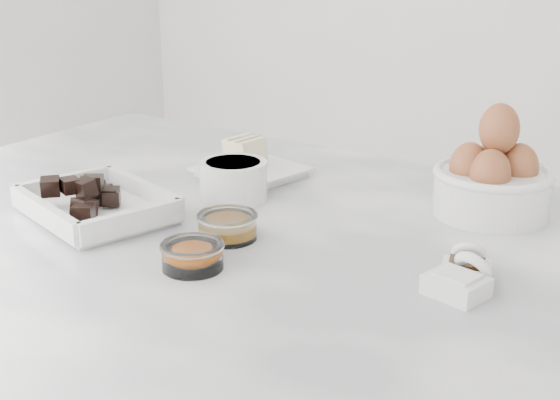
{
  "coord_description": "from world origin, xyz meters",
  "views": [
    {
      "loc": [
        0.53,
        -0.71,
        1.29
      ],
      "look_at": [
        0.02,
        0.03,
        0.98
      ],
      "focal_mm": 50.0,
      "sensor_mm": 36.0,
      "label": 1
    }
  ],
  "objects_px": {
    "zest_bowl": "(193,254)",
    "vanilla_spoon": "(467,267)",
    "honey_bowl": "(228,225)",
    "chocolate_dish": "(96,200)",
    "butter_plate": "(250,165)",
    "sugar_ramekin": "(233,179)",
    "egg_bowl": "(493,179)",
    "salt_spoon": "(461,280)"
  },
  "relations": [
    {
      "from": "sugar_ramekin",
      "to": "zest_bowl",
      "type": "bearing_deg",
      "value": -63.59
    },
    {
      "from": "honey_bowl",
      "to": "vanilla_spoon",
      "type": "bearing_deg",
      "value": 11.02
    },
    {
      "from": "butter_plate",
      "to": "sugar_ramekin",
      "type": "distance_m",
      "value": 0.11
    },
    {
      "from": "honey_bowl",
      "to": "chocolate_dish",
      "type": "bearing_deg",
      "value": -169.14
    },
    {
      "from": "salt_spoon",
      "to": "vanilla_spoon",
      "type": "bearing_deg",
      "value": 102.4
    },
    {
      "from": "zest_bowl",
      "to": "honey_bowl",
      "type": "bearing_deg",
      "value": 104.02
    },
    {
      "from": "egg_bowl",
      "to": "butter_plate",
      "type": "bearing_deg",
      "value": -172.94
    },
    {
      "from": "butter_plate",
      "to": "honey_bowl",
      "type": "distance_m",
      "value": 0.25
    },
    {
      "from": "egg_bowl",
      "to": "vanilla_spoon",
      "type": "xyz_separation_m",
      "value": [
        0.05,
        -0.21,
        -0.04
      ]
    },
    {
      "from": "zest_bowl",
      "to": "vanilla_spoon",
      "type": "distance_m",
      "value": 0.3
    },
    {
      "from": "butter_plate",
      "to": "salt_spoon",
      "type": "xyz_separation_m",
      "value": [
        0.42,
        -0.2,
        -0.0
      ]
    },
    {
      "from": "chocolate_dish",
      "to": "egg_bowl",
      "type": "distance_m",
      "value": 0.51
    },
    {
      "from": "zest_bowl",
      "to": "butter_plate",
      "type": "bearing_deg",
      "value": 115.85
    },
    {
      "from": "sugar_ramekin",
      "to": "egg_bowl",
      "type": "xyz_separation_m",
      "value": [
        0.31,
        0.14,
        0.02
      ]
    },
    {
      "from": "zest_bowl",
      "to": "salt_spoon",
      "type": "bearing_deg",
      "value": 21.9
    },
    {
      "from": "chocolate_dish",
      "to": "honey_bowl",
      "type": "height_order",
      "value": "chocolate_dish"
    },
    {
      "from": "egg_bowl",
      "to": "zest_bowl",
      "type": "distance_m",
      "value": 0.41
    },
    {
      "from": "butter_plate",
      "to": "zest_bowl",
      "type": "relative_size",
      "value": 2.26
    },
    {
      "from": "egg_bowl",
      "to": "zest_bowl",
      "type": "xyz_separation_m",
      "value": [
        -0.21,
        -0.35,
        -0.03
      ]
    },
    {
      "from": "chocolate_dish",
      "to": "zest_bowl",
      "type": "height_order",
      "value": "chocolate_dish"
    },
    {
      "from": "chocolate_dish",
      "to": "honey_bowl",
      "type": "distance_m",
      "value": 0.19
    },
    {
      "from": "egg_bowl",
      "to": "honey_bowl",
      "type": "height_order",
      "value": "egg_bowl"
    },
    {
      "from": "butter_plate",
      "to": "egg_bowl",
      "type": "bearing_deg",
      "value": 7.06
    },
    {
      "from": "sugar_ramekin",
      "to": "salt_spoon",
      "type": "bearing_deg",
      "value": -15.27
    },
    {
      "from": "butter_plate",
      "to": "egg_bowl",
      "type": "relative_size",
      "value": 1.04
    },
    {
      "from": "honey_bowl",
      "to": "vanilla_spoon",
      "type": "relative_size",
      "value": 1.03
    },
    {
      "from": "sugar_ramekin",
      "to": "zest_bowl",
      "type": "relative_size",
      "value": 1.29
    },
    {
      "from": "sugar_ramekin",
      "to": "honey_bowl",
      "type": "bearing_deg",
      "value": -55.38
    },
    {
      "from": "butter_plate",
      "to": "egg_bowl",
      "type": "distance_m",
      "value": 0.36
    },
    {
      "from": "vanilla_spoon",
      "to": "sugar_ramekin",
      "type": "bearing_deg",
      "value": 170.27
    },
    {
      "from": "sugar_ramekin",
      "to": "vanilla_spoon",
      "type": "distance_m",
      "value": 0.37
    },
    {
      "from": "egg_bowl",
      "to": "salt_spoon",
      "type": "distance_m",
      "value": 0.25
    },
    {
      "from": "egg_bowl",
      "to": "chocolate_dish",
      "type": "bearing_deg",
      "value": -144.64
    },
    {
      "from": "honey_bowl",
      "to": "sugar_ramekin",
      "type": "bearing_deg",
      "value": 124.62
    },
    {
      "from": "egg_bowl",
      "to": "vanilla_spoon",
      "type": "relative_size",
      "value": 2.14
    },
    {
      "from": "chocolate_dish",
      "to": "honey_bowl",
      "type": "relative_size",
      "value": 3.11
    },
    {
      "from": "sugar_ramekin",
      "to": "chocolate_dish",
      "type": "bearing_deg",
      "value": -125.06
    },
    {
      "from": "butter_plate",
      "to": "vanilla_spoon",
      "type": "distance_m",
      "value": 0.44
    },
    {
      "from": "chocolate_dish",
      "to": "honey_bowl",
      "type": "bearing_deg",
      "value": 10.86
    },
    {
      "from": "butter_plate",
      "to": "egg_bowl",
      "type": "xyz_separation_m",
      "value": [
        0.36,
        0.04,
        0.03
      ]
    },
    {
      "from": "salt_spoon",
      "to": "zest_bowl",
      "type": "bearing_deg",
      "value": -158.1
    },
    {
      "from": "chocolate_dish",
      "to": "egg_bowl",
      "type": "height_order",
      "value": "egg_bowl"
    }
  ]
}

